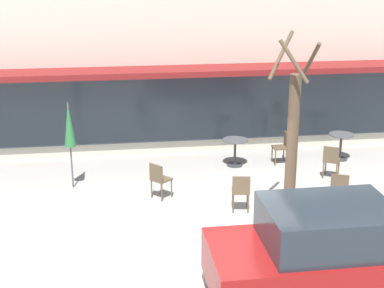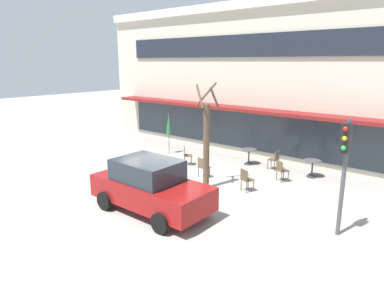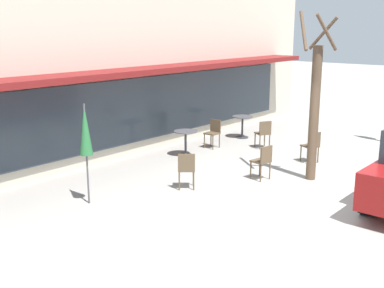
% 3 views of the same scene
% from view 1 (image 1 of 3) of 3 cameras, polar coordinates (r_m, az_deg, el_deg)
% --- Properties ---
extents(ground_plane, '(80.00, 80.00, 0.00)m').
position_cam_1_polar(ground_plane, '(11.96, 2.66, -10.10)').
color(ground_plane, '#9E9B93').
extents(building_facade, '(19.80, 9.10, 7.86)m').
position_cam_1_polar(building_facade, '(20.49, -2.36, 13.24)').
color(building_facade, beige).
rests_on(building_facade, ground).
extents(cafe_table_near_wall, '(0.70, 0.70, 0.76)m').
position_cam_1_polar(cafe_table_near_wall, '(17.22, 14.24, 0.17)').
color(cafe_table_near_wall, '#333338').
rests_on(cafe_table_near_wall, ground).
extents(cafe_table_streetside, '(0.70, 0.70, 0.76)m').
position_cam_1_polar(cafe_table_streetside, '(16.25, 4.20, -0.38)').
color(cafe_table_streetside, '#333338').
rests_on(cafe_table_streetside, ground).
extents(patio_umbrella_green_folded, '(0.28, 0.28, 2.20)m').
position_cam_1_polar(patio_umbrella_green_folded, '(14.66, -11.83, 1.78)').
color(patio_umbrella_green_folded, '#4C4C51').
rests_on(patio_umbrella_green_folded, ground).
extents(cafe_chair_0, '(0.52, 0.52, 0.89)m').
position_cam_1_polar(cafe_chair_0, '(13.86, 14.08, -4.16)').
color(cafe_chair_0, brown).
rests_on(cafe_chair_0, ground).
extents(cafe_chair_1, '(0.56, 0.56, 0.89)m').
position_cam_1_polar(cafe_chair_1, '(14.06, -3.20, -3.31)').
color(cafe_chair_1, brown).
rests_on(cafe_chair_1, ground).
extents(cafe_chair_2, '(0.55, 0.55, 0.89)m').
position_cam_1_polar(cafe_chair_2, '(15.73, 13.36, -1.43)').
color(cafe_chair_2, brown).
rests_on(cafe_chair_2, ground).
extents(cafe_chair_3, '(0.46, 0.46, 0.89)m').
position_cam_1_polar(cafe_chair_3, '(13.39, 4.76, -4.46)').
color(cafe_chair_3, brown).
rests_on(cafe_chair_3, ground).
extents(cafe_chair_4, '(0.40, 0.40, 0.89)m').
position_cam_1_polar(cafe_chair_4, '(16.58, 8.79, -0.13)').
color(cafe_chair_4, brown).
rests_on(cafe_chair_4, ground).
extents(parked_sedan, '(4.21, 2.04, 1.76)m').
position_cam_1_polar(parked_sedan, '(10.18, 13.47, -10.36)').
color(parked_sedan, maroon).
rests_on(parked_sedan, ground).
extents(street_tree, '(0.97, 1.02, 4.14)m').
position_cam_1_polar(street_tree, '(12.34, 9.66, -0.07)').
color(street_tree, brown).
rests_on(street_tree, ground).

